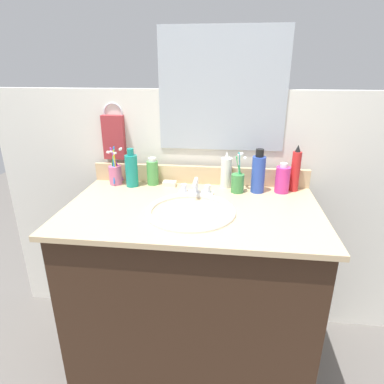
# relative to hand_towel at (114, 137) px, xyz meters

# --- Properties ---
(ground_plane) EXTENTS (6.00, 6.00, 0.00)m
(ground_plane) POSITION_rel_hand_towel_xyz_m (0.44, -0.33, -1.07)
(ground_plane) COLOR #66605B
(vanity_cabinet) EXTENTS (1.03, 0.58, 0.82)m
(vanity_cabinet) POSITION_rel_hand_towel_xyz_m (0.44, -0.33, -0.65)
(vanity_cabinet) COLOR #382316
(vanity_cabinet) RESTS_ON ground_plane
(countertop) EXTENTS (1.08, 0.64, 0.02)m
(countertop) POSITION_rel_hand_towel_xyz_m (0.44, -0.33, -0.23)
(countertop) COLOR #D1B284
(countertop) RESTS_ON vanity_cabinet
(backsplash) EXTENTS (1.08, 0.02, 0.09)m
(backsplash) POSITION_rel_hand_towel_xyz_m (0.44, -0.02, -0.18)
(backsplash) COLOR #D1B284
(backsplash) RESTS_ON countertop
(back_wall) EXTENTS (2.18, 0.04, 1.30)m
(back_wall) POSITION_rel_hand_towel_xyz_m (0.44, 0.04, -0.42)
(back_wall) COLOR white
(back_wall) RESTS_ON ground_plane
(mirror_panel) EXTENTS (0.60, 0.01, 0.56)m
(mirror_panel) POSITION_rel_hand_towel_xyz_m (0.54, 0.02, 0.23)
(mirror_panel) COLOR #B2BCC6
(towel_ring) EXTENTS (0.10, 0.01, 0.10)m
(towel_ring) POSITION_rel_hand_towel_xyz_m (0.00, 0.02, 0.12)
(towel_ring) COLOR silver
(hand_towel) EXTENTS (0.11, 0.04, 0.22)m
(hand_towel) POSITION_rel_hand_towel_xyz_m (0.00, 0.00, 0.00)
(hand_towel) COLOR #A53338
(sink_basin) EXTENTS (0.37, 0.37, 0.11)m
(sink_basin) POSITION_rel_hand_towel_xyz_m (0.44, -0.38, -0.25)
(sink_basin) COLOR white
(sink_basin) RESTS_ON countertop
(faucet) EXTENTS (0.16, 0.10, 0.08)m
(faucet) POSITION_rel_hand_towel_xyz_m (0.44, -0.18, -0.19)
(faucet) COLOR silver
(faucet) RESTS_ON countertop
(bottle_toner_green) EXTENTS (0.06, 0.06, 0.14)m
(bottle_toner_green) POSITION_rel_hand_towel_xyz_m (0.21, -0.06, -0.16)
(bottle_toner_green) COLOR #4C9E4C
(bottle_toner_green) RESTS_ON countertop
(bottle_spray_red) EXTENTS (0.04, 0.04, 0.22)m
(bottle_spray_red) POSITION_rel_hand_towel_xyz_m (0.89, -0.07, -0.12)
(bottle_spray_red) COLOR red
(bottle_spray_red) RESTS_ON countertop
(bottle_soap_pink) EXTENTS (0.07, 0.07, 0.14)m
(bottle_soap_pink) POSITION_rel_hand_towel_xyz_m (0.83, -0.10, -0.16)
(bottle_soap_pink) COLOR #D8338C
(bottle_soap_pink) RESTS_ON countertop
(bottle_lotion_white) EXTENTS (0.05, 0.05, 0.18)m
(bottle_lotion_white) POSITION_rel_hand_towel_xyz_m (0.57, -0.05, -0.14)
(bottle_lotion_white) COLOR white
(bottle_lotion_white) RESTS_ON countertop
(bottle_mouthwash_teal) EXTENTS (0.06, 0.06, 0.19)m
(bottle_mouthwash_teal) POSITION_rel_hand_towel_xyz_m (0.11, -0.10, -0.14)
(bottle_mouthwash_teal) COLOR teal
(bottle_mouthwash_teal) RESTS_ON countertop
(bottle_shampoo_blue) EXTENTS (0.06, 0.06, 0.21)m
(bottle_shampoo_blue) POSITION_rel_hand_towel_xyz_m (0.72, -0.11, -0.13)
(bottle_shampoo_blue) COLOR #2D4CB2
(bottle_shampoo_blue) RESTS_ON countertop
(cup_pink) EXTENTS (0.07, 0.08, 0.19)m
(cup_pink) POSITION_rel_hand_towel_xyz_m (0.02, -0.08, -0.17)
(cup_pink) COLOR #D16693
(cup_pink) RESTS_ON countertop
(cup_green) EXTENTS (0.07, 0.08, 0.19)m
(cup_green) POSITION_rel_hand_towel_xyz_m (0.63, -0.12, -0.17)
(cup_green) COLOR #3F8C47
(cup_green) RESTS_ON countertop
(soap_bar) EXTENTS (0.06, 0.04, 0.02)m
(soap_bar) POSITION_rel_hand_towel_xyz_m (0.29, -0.08, -0.21)
(soap_bar) COLOR white
(soap_bar) RESTS_ON countertop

